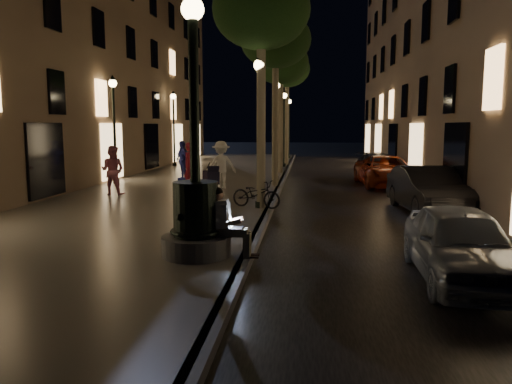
# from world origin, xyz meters

# --- Properties ---
(ground) EXTENTS (120.00, 120.00, 0.00)m
(ground) POSITION_xyz_m (0.00, 15.00, 0.00)
(ground) COLOR black
(ground) RESTS_ON ground
(cobble_lane) EXTENTS (6.00, 45.00, 0.02)m
(cobble_lane) POSITION_xyz_m (3.00, 15.00, 0.01)
(cobble_lane) COLOR black
(cobble_lane) RESTS_ON ground
(promenade) EXTENTS (8.00, 45.00, 0.20)m
(promenade) POSITION_xyz_m (-4.00, 15.00, 0.10)
(promenade) COLOR slate
(promenade) RESTS_ON ground
(curb_strip) EXTENTS (0.25, 45.00, 0.20)m
(curb_strip) POSITION_xyz_m (0.00, 15.00, 0.10)
(curb_strip) COLOR #59595B
(curb_strip) RESTS_ON ground
(building_right) EXTENTS (8.00, 36.00, 15.00)m
(building_right) POSITION_xyz_m (10.00, 18.00, 7.50)
(building_right) COLOR brown
(building_right) RESTS_ON ground
(building_left) EXTENTS (8.00, 36.00, 15.00)m
(building_left) POSITION_xyz_m (-12.00, 18.00, 7.50)
(building_left) COLOR brown
(building_left) RESTS_ON ground
(fountain_lamppost) EXTENTS (1.40, 1.40, 5.21)m
(fountain_lamppost) POSITION_xyz_m (-1.00, 2.00, 1.21)
(fountain_lamppost) COLOR #59595B
(fountain_lamppost) RESTS_ON promenade
(seated_man_laptop) EXTENTS (1.03, 0.35, 1.40)m
(seated_man_laptop) POSITION_xyz_m (-0.39, 2.00, 0.93)
(seated_man_laptop) COLOR gray
(seated_man_laptop) RESTS_ON promenade
(tree_near) EXTENTS (3.00, 3.00, 7.30)m
(tree_near) POSITION_xyz_m (-0.25, 8.00, 6.24)
(tree_near) COLOR #6B604C
(tree_near) RESTS_ON promenade
(tree_second) EXTENTS (3.00, 3.00, 7.40)m
(tree_second) POSITION_xyz_m (-0.20, 14.00, 6.33)
(tree_second) COLOR #6B604C
(tree_second) RESTS_ON promenade
(tree_third) EXTENTS (3.00, 3.00, 7.20)m
(tree_third) POSITION_xyz_m (-0.30, 20.00, 6.14)
(tree_third) COLOR #6B604C
(tree_third) RESTS_ON promenade
(tree_far) EXTENTS (3.00, 3.00, 7.50)m
(tree_far) POSITION_xyz_m (-0.22, 26.00, 6.43)
(tree_far) COLOR #6B604C
(tree_far) RESTS_ON promenade
(lamp_curb_a) EXTENTS (0.36, 0.36, 4.81)m
(lamp_curb_a) POSITION_xyz_m (-0.30, 8.00, 3.24)
(lamp_curb_a) COLOR black
(lamp_curb_a) RESTS_ON promenade
(lamp_curb_b) EXTENTS (0.36, 0.36, 4.81)m
(lamp_curb_b) POSITION_xyz_m (-0.30, 16.00, 3.24)
(lamp_curb_b) COLOR black
(lamp_curb_b) RESTS_ON promenade
(lamp_curb_c) EXTENTS (0.36, 0.36, 4.81)m
(lamp_curb_c) POSITION_xyz_m (-0.30, 24.00, 3.24)
(lamp_curb_c) COLOR black
(lamp_curb_c) RESTS_ON promenade
(lamp_curb_d) EXTENTS (0.36, 0.36, 4.81)m
(lamp_curb_d) POSITION_xyz_m (-0.30, 32.00, 3.24)
(lamp_curb_d) COLOR black
(lamp_curb_d) RESTS_ON promenade
(lamp_left_b) EXTENTS (0.36, 0.36, 4.81)m
(lamp_left_b) POSITION_xyz_m (-7.40, 14.00, 3.24)
(lamp_left_b) COLOR black
(lamp_left_b) RESTS_ON promenade
(lamp_left_c) EXTENTS (0.36, 0.36, 4.81)m
(lamp_left_c) POSITION_xyz_m (-7.40, 24.00, 3.24)
(lamp_left_c) COLOR black
(lamp_left_c) RESTS_ON promenade
(stroller) EXTENTS (0.78, 1.13, 1.17)m
(stroller) POSITION_xyz_m (-2.52, 11.37, 0.79)
(stroller) COLOR black
(stroller) RESTS_ON promenade
(car_front) EXTENTS (1.73, 4.04, 1.36)m
(car_front) POSITION_xyz_m (4.00, 1.50, 0.68)
(car_front) COLOR #B0B5B8
(car_front) RESTS_ON ground
(car_second) EXTENTS (1.99, 4.67, 1.50)m
(car_second) POSITION_xyz_m (5.08, 8.71, 0.75)
(car_second) COLOR black
(car_second) RESTS_ON ground
(car_third) EXTENTS (2.64, 5.21, 1.41)m
(car_third) POSITION_xyz_m (4.84, 15.81, 0.71)
(car_third) COLOR maroon
(car_third) RESTS_ON ground
(car_rear) EXTENTS (2.29, 4.75, 1.33)m
(car_rear) POSITION_xyz_m (4.93, 19.00, 0.67)
(car_rear) COLOR #323338
(car_rear) RESTS_ON ground
(pedestrian_red) EXTENTS (0.77, 0.84, 1.93)m
(pedestrian_red) POSITION_xyz_m (-3.47, 12.04, 1.16)
(pedestrian_red) COLOR red
(pedestrian_red) RESTS_ON promenade
(pedestrian_pink) EXTENTS (0.94, 0.76, 1.86)m
(pedestrian_pink) POSITION_xyz_m (-6.07, 10.32, 1.13)
(pedestrian_pink) COLOR #CD6C84
(pedestrian_pink) RESTS_ON promenade
(pedestrian_white) EXTENTS (1.44, 1.13, 1.96)m
(pedestrian_white) POSITION_xyz_m (-2.37, 12.78, 1.18)
(pedestrian_white) COLOR white
(pedestrian_white) RESTS_ON promenade
(pedestrian_blue) EXTENTS (1.08, 1.13, 1.89)m
(pedestrian_blue) POSITION_xyz_m (-4.72, 15.58, 1.14)
(pedestrian_blue) COLOR #283094
(pedestrian_blue) RESTS_ON promenade
(bicycle) EXTENTS (1.78, 1.17, 0.88)m
(bicycle) POSITION_xyz_m (-0.40, 7.96, 0.64)
(bicycle) COLOR black
(bicycle) RESTS_ON promenade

